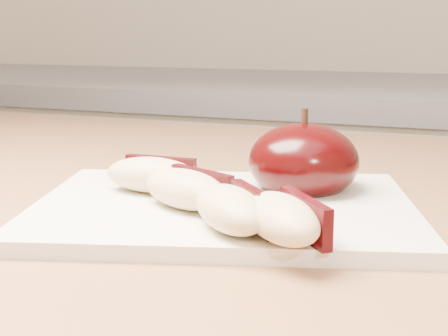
% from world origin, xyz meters
% --- Properties ---
extents(back_cabinet, '(2.40, 0.62, 0.94)m').
position_xyz_m(back_cabinet, '(0.00, 1.20, 0.47)').
color(back_cabinet, silver).
rests_on(back_cabinet, ground).
extents(cutting_board, '(0.32, 0.27, 0.01)m').
position_xyz_m(cutting_board, '(0.02, 0.39, 0.91)').
color(cutting_board, silver).
rests_on(cutting_board, island_counter).
extents(apple_half, '(0.10, 0.10, 0.07)m').
position_xyz_m(apple_half, '(0.06, 0.45, 0.93)').
color(apple_half, black).
rests_on(apple_half, cutting_board).
extents(apple_wedge_a, '(0.08, 0.04, 0.03)m').
position_xyz_m(apple_wedge_a, '(-0.04, 0.40, 0.92)').
color(apple_wedge_a, '#D9BF8A').
rests_on(apple_wedge_a, cutting_board).
extents(apple_wedge_b, '(0.08, 0.06, 0.03)m').
position_xyz_m(apple_wedge_b, '(-0.00, 0.37, 0.92)').
color(apple_wedge_b, '#D9BF8A').
rests_on(apple_wedge_b, cutting_board).
extents(apple_wedge_c, '(0.08, 0.08, 0.03)m').
position_xyz_m(apple_wedge_c, '(0.05, 0.33, 0.92)').
color(apple_wedge_c, '#D9BF8A').
rests_on(apple_wedge_c, cutting_board).
extents(apple_wedge_d, '(0.08, 0.08, 0.03)m').
position_xyz_m(apple_wedge_d, '(0.08, 0.32, 0.92)').
color(apple_wedge_d, '#D9BF8A').
rests_on(apple_wedge_d, cutting_board).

